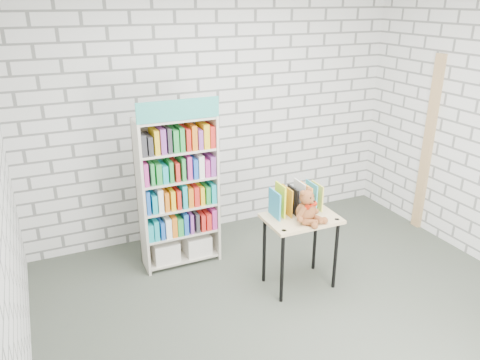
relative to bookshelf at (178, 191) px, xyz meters
name	(u,v)px	position (x,y,z in m)	size (l,w,h in m)	color
ground	(303,315)	(0.71, -1.36, -0.82)	(4.50, 4.50, 0.00)	#41483D
room_shell	(315,123)	(0.71, -1.36, 0.96)	(4.52, 4.02, 2.81)	silver
bookshelf	(178,191)	(0.00, 0.00, 0.00)	(0.80, 0.31, 1.79)	beige
display_table	(301,227)	(0.92, -0.90, -0.18)	(0.70, 0.49, 0.74)	#D0B37C
table_books	(296,199)	(0.93, -0.79, 0.07)	(0.48, 0.22, 0.29)	teal
teddy_bear	(308,209)	(0.92, -1.01, 0.05)	(0.30, 0.29, 0.32)	brown
door_trim	(428,145)	(2.93, -0.41, 0.23)	(0.05, 0.12, 2.10)	tan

